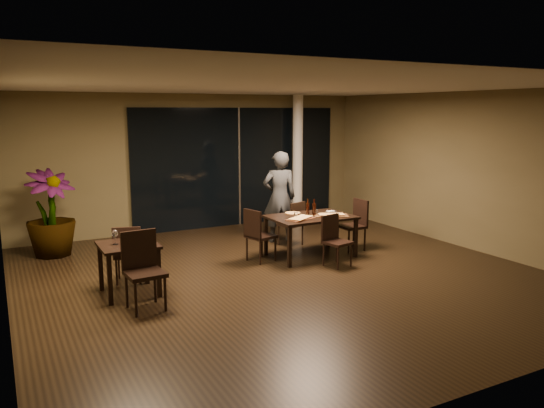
{
  "coord_description": "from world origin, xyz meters",
  "views": [
    {
      "loc": [
        -4.02,
        -7.2,
        2.63
      ],
      "look_at": [
        0.17,
        0.73,
        1.05
      ],
      "focal_mm": 35.0,
      "sensor_mm": 36.0,
      "label": 1
    }
  ],
  "objects_px": {
    "main_table": "(311,220)",
    "potted_plant": "(50,213)",
    "diner": "(280,197)",
    "bottle_c": "(308,207)",
    "chair_main_far": "(294,221)",
    "chair_main_left": "(257,233)",
    "bottle_a": "(308,209)",
    "bottle_b": "(314,207)",
    "side_table": "(128,252)",
    "chair_side_far": "(128,251)",
    "chair_main_right": "(355,222)",
    "chair_side_near": "(142,266)",
    "chair_main_near": "(334,238)"
  },
  "relations": [
    {
      "from": "main_table",
      "to": "potted_plant",
      "type": "bearing_deg",
      "value": 151.71
    },
    {
      "from": "diner",
      "to": "bottle_c",
      "type": "relative_size",
      "value": 6.22
    },
    {
      "from": "chair_main_far",
      "to": "chair_main_left",
      "type": "distance_m",
      "value": 1.32
    },
    {
      "from": "chair_main_far",
      "to": "bottle_a",
      "type": "distance_m",
      "value": 0.9
    },
    {
      "from": "bottle_b",
      "to": "side_table",
      "type": "bearing_deg",
      "value": -171.72
    },
    {
      "from": "potted_plant",
      "to": "bottle_b",
      "type": "relative_size",
      "value": 5.2
    },
    {
      "from": "main_table",
      "to": "chair_side_far",
      "type": "bearing_deg",
      "value": -179.99
    },
    {
      "from": "chair_main_far",
      "to": "chair_main_left",
      "type": "bearing_deg",
      "value": 12.77
    },
    {
      "from": "main_table",
      "to": "chair_side_far",
      "type": "distance_m",
      "value": 3.3
    },
    {
      "from": "chair_main_right",
      "to": "diner",
      "type": "relative_size",
      "value": 0.53
    },
    {
      "from": "bottle_a",
      "to": "bottle_b",
      "type": "height_order",
      "value": "bottle_b"
    },
    {
      "from": "chair_main_left",
      "to": "chair_side_near",
      "type": "xyz_separation_m",
      "value": [
        -2.34,
        -1.26,
        0.06
      ]
    },
    {
      "from": "chair_side_near",
      "to": "chair_main_left",
      "type": "bearing_deg",
      "value": 24.27
    },
    {
      "from": "chair_main_near",
      "to": "potted_plant",
      "type": "relative_size",
      "value": 0.55
    },
    {
      "from": "chair_side_far",
      "to": "side_table",
      "type": "bearing_deg",
      "value": 95.93
    },
    {
      "from": "chair_main_near",
      "to": "potted_plant",
      "type": "bearing_deg",
      "value": 132.52
    },
    {
      "from": "chair_main_far",
      "to": "chair_side_far",
      "type": "height_order",
      "value": "chair_side_far"
    },
    {
      "from": "diner",
      "to": "potted_plant",
      "type": "bearing_deg",
      "value": 4.07
    },
    {
      "from": "bottle_c",
      "to": "chair_main_right",
      "type": "bearing_deg",
      "value": -6.3
    },
    {
      "from": "chair_side_far",
      "to": "bottle_c",
      "type": "xyz_separation_m",
      "value": [
        3.31,
        0.13,
        0.39
      ]
    },
    {
      "from": "diner",
      "to": "chair_main_far",
      "type": "bearing_deg",
      "value": 119.02
    },
    {
      "from": "diner",
      "to": "bottle_c",
      "type": "distance_m",
      "value": 1.1
    },
    {
      "from": "side_table",
      "to": "chair_side_near",
      "type": "distance_m",
      "value": 0.64
    },
    {
      "from": "main_table",
      "to": "chair_side_near",
      "type": "relative_size",
      "value": 1.43
    },
    {
      "from": "potted_plant",
      "to": "bottle_b",
      "type": "distance_m",
      "value": 4.8
    },
    {
      "from": "chair_side_far",
      "to": "bottle_a",
      "type": "bearing_deg",
      "value": -162.36
    },
    {
      "from": "chair_main_far",
      "to": "bottle_a",
      "type": "height_order",
      "value": "bottle_a"
    },
    {
      "from": "chair_main_right",
      "to": "bottle_b",
      "type": "relative_size",
      "value": 3.17
    },
    {
      "from": "chair_side_far",
      "to": "chair_side_near",
      "type": "bearing_deg",
      "value": 104.41
    },
    {
      "from": "main_table",
      "to": "potted_plant",
      "type": "relative_size",
      "value": 0.94
    },
    {
      "from": "chair_side_far",
      "to": "bottle_c",
      "type": "distance_m",
      "value": 3.33
    },
    {
      "from": "potted_plant",
      "to": "bottle_b",
      "type": "bearing_deg",
      "value": -27.81
    },
    {
      "from": "chair_main_far",
      "to": "chair_main_right",
      "type": "xyz_separation_m",
      "value": [
        0.91,
        -0.79,
        0.05
      ]
    },
    {
      "from": "main_table",
      "to": "chair_main_right",
      "type": "distance_m",
      "value": 1.03
    },
    {
      "from": "main_table",
      "to": "chair_main_far",
      "type": "bearing_deg",
      "value": 82.18
    },
    {
      "from": "bottle_b",
      "to": "chair_main_left",
      "type": "bearing_deg",
      "value": 174.08
    },
    {
      "from": "side_table",
      "to": "chair_main_left",
      "type": "relative_size",
      "value": 0.85
    },
    {
      "from": "diner",
      "to": "chair_main_right",
      "type": "bearing_deg",
      "value": 147.06
    },
    {
      "from": "chair_main_far",
      "to": "diner",
      "type": "relative_size",
      "value": 0.48
    },
    {
      "from": "chair_side_far",
      "to": "potted_plant",
      "type": "xyz_separation_m",
      "value": [
        -0.87,
        2.25,
        0.29
      ]
    },
    {
      "from": "chair_main_near",
      "to": "bottle_c",
      "type": "xyz_separation_m",
      "value": [
        -0.04,
        0.81,
        0.41
      ]
    },
    {
      "from": "bottle_c",
      "to": "bottle_a",
      "type": "bearing_deg",
      "value": -120.31
    },
    {
      "from": "chair_main_right",
      "to": "bottle_b",
      "type": "height_order",
      "value": "bottle_b"
    },
    {
      "from": "chair_main_near",
      "to": "bottle_a",
      "type": "bearing_deg",
      "value": 86.37
    },
    {
      "from": "side_table",
      "to": "chair_side_far",
      "type": "distance_m",
      "value": 0.52
    },
    {
      "from": "potted_plant",
      "to": "bottle_a",
      "type": "height_order",
      "value": "potted_plant"
    },
    {
      "from": "main_table",
      "to": "side_table",
      "type": "height_order",
      "value": "same"
    },
    {
      "from": "side_table",
      "to": "potted_plant",
      "type": "height_order",
      "value": "potted_plant"
    },
    {
      "from": "diner",
      "to": "main_table",
      "type": "bearing_deg",
      "value": 106.54
    },
    {
      "from": "chair_side_far",
      "to": "potted_plant",
      "type": "distance_m",
      "value": 2.43
    }
  ]
}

